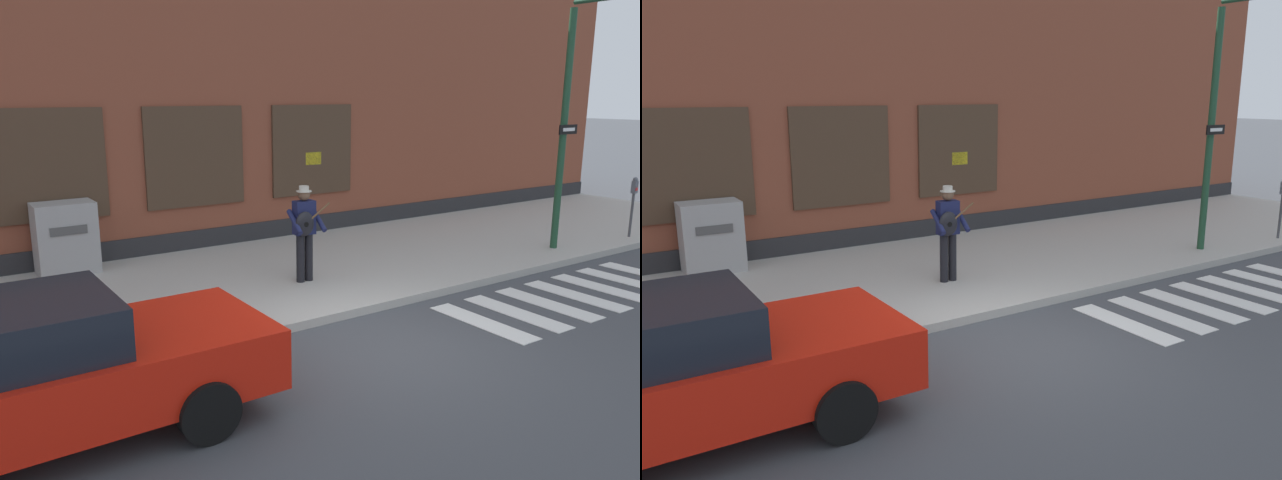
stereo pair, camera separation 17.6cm
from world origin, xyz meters
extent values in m
plane|color=#424449|center=(0.00, 0.00, 0.00)|extent=(160.00, 160.00, 0.00)
cube|color=#ADAAA3|center=(0.00, 3.70, 0.07)|extent=(28.00, 5.18, 0.14)
cube|color=brown|center=(0.00, 8.29, 4.03)|extent=(28.00, 4.00, 8.06)
cube|color=#28282B|center=(0.00, 6.27, 0.28)|extent=(28.00, 0.04, 0.55)
cube|color=#473323|center=(-3.01, 6.26, 2.16)|extent=(2.23, 0.06, 2.14)
cube|color=black|center=(-3.01, 6.25, 2.16)|extent=(2.11, 0.03, 2.02)
cube|color=#473323|center=(0.00, 6.26, 2.16)|extent=(2.23, 0.06, 2.14)
cube|color=black|center=(0.00, 6.25, 2.16)|extent=(2.11, 0.03, 2.02)
cube|color=#473323|center=(3.01, 6.26, 2.16)|extent=(2.23, 0.06, 2.14)
cube|color=black|center=(3.01, 6.25, 2.16)|extent=(2.11, 0.03, 2.02)
cube|color=yellow|center=(3.01, 6.24, 1.96)|extent=(0.44, 0.02, 0.30)
cube|color=silver|center=(1.94, -0.19, 0.01)|extent=(0.42, 1.90, 0.01)
cube|color=silver|center=(2.74, -0.19, 0.01)|extent=(0.42, 1.90, 0.01)
cube|color=silver|center=(3.53, -0.19, 0.01)|extent=(0.42, 1.90, 0.01)
cube|color=silver|center=(4.33, -0.19, 0.01)|extent=(0.42, 1.90, 0.01)
cube|color=silver|center=(5.13, -0.19, 0.01)|extent=(0.42, 1.90, 0.01)
cube|color=silver|center=(5.92, -0.19, 0.01)|extent=(0.42, 1.90, 0.01)
cube|color=red|center=(-4.32, -0.07, 0.67)|extent=(4.60, 1.85, 0.68)
cube|color=black|center=(-4.57, -0.07, 1.27)|extent=(1.84, 1.59, 0.52)
cube|color=silver|center=(-2.06, 0.50, 0.74)|extent=(0.06, 0.24, 0.12)
cube|color=silver|center=(-2.06, -0.64, 0.74)|extent=(0.06, 0.24, 0.12)
cylinder|color=black|center=(-2.98, 0.80, 0.33)|extent=(0.66, 0.24, 0.66)
cylinder|color=black|center=(-2.99, -0.95, 0.33)|extent=(0.66, 0.24, 0.66)
cylinder|color=black|center=(0.69, 2.86, 0.58)|extent=(0.15, 0.15, 0.88)
cylinder|color=black|center=(0.50, 2.85, 0.58)|extent=(0.15, 0.15, 0.88)
cube|color=#191E47|center=(0.60, 2.86, 1.32)|extent=(0.40, 0.25, 0.61)
sphere|color=brown|center=(0.60, 2.86, 1.73)|extent=(0.22, 0.22, 0.22)
cylinder|color=beige|center=(0.60, 2.86, 1.80)|extent=(0.27, 0.28, 0.02)
cylinder|color=beige|center=(0.60, 2.86, 1.85)|extent=(0.18, 0.18, 0.09)
cylinder|color=#191E47|center=(0.83, 2.74, 1.28)|extent=(0.13, 0.52, 0.39)
cylinder|color=#191E47|center=(0.35, 2.79, 1.28)|extent=(0.13, 0.52, 0.39)
ellipsoid|color=black|center=(0.50, 2.69, 1.24)|extent=(0.37, 0.15, 0.44)
cylinder|color=black|center=(0.49, 2.63, 1.24)|extent=(0.09, 0.02, 0.09)
cylinder|color=brown|center=(0.76, 2.65, 1.42)|extent=(0.47, 0.08, 0.34)
cylinder|color=#1E472D|center=(6.55, 1.91, 2.67)|extent=(0.15, 0.15, 5.05)
cube|color=black|center=(6.55, 1.80, 2.74)|extent=(0.60, 0.04, 0.20)
cube|color=white|center=(6.55, 1.78, 2.74)|extent=(0.40, 0.02, 0.07)
cylinder|color=#47474C|center=(8.99, 1.58, 0.67)|extent=(0.06, 0.06, 1.05)
cube|color=#565B66|center=(8.99, 1.58, 1.34)|extent=(0.13, 0.10, 0.30)
sphere|color=#565B66|center=(8.99, 1.58, 1.52)|extent=(0.11, 0.11, 0.11)
cube|color=red|center=(8.99, 1.53, 1.30)|extent=(0.09, 0.01, 0.07)
cube|color=#9E9E9E|center=(-2.86, 5.84, 0.82)|extent=(1.09, 0.70, 1.36)
cube|color=#4C4C4C|center=(-2.86, 5.49, 1.02)|extent=(0.66, 0.02, 0.16)
camera|label=1|loc=(-5.26, -6.37, 3.47)|focal=35.00mm
camera|label=2|loc=(-5.11, -6.47, 3.47)|focal=35.00mm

